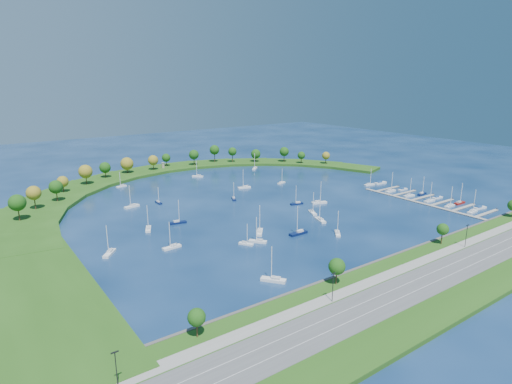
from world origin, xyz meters
TOP-DOWN VIEW (x-y plane):
  - ground at (0.00, 0.00)m, footprint 700.00×700.00m
  - south_shoreline at (0.03, -122.88)m, footprint 420.00×43.10m
  - breakwater at (-46.33, 48.72)m, footprint 286.74×247.64m
  - breakwater_trees at (-18.37, 89.63)m, footprint 239.91×94.29m
  - harbor_tower at (-8.11, 115.35)m, footprint 2.60×2.60m
  - dock_system at (85.30, -61.00)m, footprint 24.28×82.00m
  - moored_boat_0 at (-43.02, -54.77)m, footprint 5.18×6.73m
  - moored_boat_1 at (-29.61, -46.56)m, footprint 7.98×8.86m
  - moored_boat_2 at (41.78, 25.69)m, footprint 7.55×4.13m
  - moored_boat_3 at (12.20, -38.36)m, footprint 5.44×8.59m
  - moored_boat_4 at (-48.64, 29.67)m, footprint 1.92×6.84m
  - moored_boat_5 at (-55.25, -10.66)m, footprint 8.78×4.05m
  - moored_boat_6 at (-53.61, 81.42)m, footprint 7.46×3.48m
  - moored_boat_7 at (-7.92, 10.38)m, footprint 5.01×7.62m
  - moored_boat_8 at (55.17, 77.16)m, footprint 8.28×8.00m
  - moored_boat_9 at (-0.24, -69.28)m, footprint 6.77×7.40m
  - moored_boat_10 at (-71.78, -39.54)m, footprint 8.57×3.00m
  - moored_boat_11 at (-37.09, -55.68)m, footprint 7.09×7.76m
  - moored_boat_12 at (-64.48, 30.62)m, footprint 9.31×4.45m
  - moored_boat_13 at (-96.07, -30.33)m, footprint 7.53×8.56m
  - moored_boat_14 at (3.40, 78.26)m, footprint 7.56×7.69m
  - moored_boat_15 at (-71.31, -11.26)m, footprint 5.62×8.74m
  - moored_boat_16 at (-54.76, -90.08)m, footprint 7.74×8.96m
  - moored_boat_17 at (28.67, -26.18)m, footprint 9.58×5.65m
  - moored_boat_18 at (16.70, -20.02)m, footprint 8.11×3.79m
  - moored_boat_19 at (12.90, 29.72)m, footprint 9.21×4.52m
  - moored_boat_20 at (6.66, -50.21)m, footprint 5.12×9.46m
  - moored_boat_21 at (-15.33, -58.43)m, footprint 9.73×2.79m
  - docked_boat_0 at (85.51, -88.45)m, footprint 9.12×3.46m
  - docked_boat_1 at (95.98, -87.08)m, footprint 8.74×3.55m
  - docked_boat_2 at (85.52, -74.93)m, footprint 8.33×2.72m
  - docked_boat_3 at (96.01, -74.90)m, footprint 8.52×2.44m
  - docked_boat_4 at (85.52, -61.92)m, footprint 8.24×2.56m
  - docked_boat_5 at (95.99, -60.53)m, footprint 7.93×2.82m
  - docked_boat_6 at (85.52, -47.66)m, footprint 8.34×3.24m
  - docked_boat_7 at (96.02, -49.81)m, footprint 8.34×3.35m
  - docked_boat_8 at (85.51, -33.71)m, footprint 8.96×3.07m
  - docked_boat_9 at (95.99, -35.36)m, footprint 7.77×2.18m
  - docked_boat_10 at (87.92, -14.13)m, footprint 8.34×3.53m
  - docked_boat_11 at (97.86, -15.38)m, footprint 10.08×3.40m

SIDE VIEW (x-z plane):
  - ground at x=0.00m, z-range 0.00..0.00m
  - dock_system at x=85.30m, z-range -0.45..1.15m
  - docked_boat_9 at x=95.99m, z-range -0.21..1.37m
  - docked_boat_5 at x=95.99m, z-range -0.21..1.38m
  - docked_boat_1 at x=95.98m, z-range -0.23..1.50m
  - docked_boat_11 at x=97.86m, z-range -0.27..1.76m
  - moored_boat_0 at x=-43.02m, z-range -4.11..5.82m
  - moored_boat_4 at x=-48.64m, z-range -4.17..5.89m
  - moored_boat_6 at x=-53.61m, z-range -4.42..6.16m
  - moored_boat_2 at x=41.78m, z-range -4.47..6.22m
  - moored_boat_7 at x=-7.92m, z-range -4.59..6.34m
  - moored_boat_18 at x=16.70m, z-range -4.86..6.64m
  - moored_boat_9 at x=-0.24m, z-range -4.88..6.67m
  - docked_boat_10 at x=87.92m, z-range -5.03..6.84m
  - docked_boat_7 at x=96.02m, z-range -5.06..6.86m
  - docked_boat_6 at x=85.52m, z-range -5.07..6.88m
  - docked_boat_4 at x=85.52m, z-range -5.09..6.91m
  - moored_boat_11 at x=-37.09m, z-range -5.14..6.96m
  - docked_boat_2 at x=85.52m, z-range -5.14..6.96m
  - moored_boat_3 at x=12.20m, z-range -5.22..7.05m
  - moored_boat_10 at x=-71.78m, z-range -5.27..7.10m
  - moored_boat_14 at x=3.40m, z-range -5.28..7.11m
  - moored_boat_5 at x=-55.25m, z-range -5.31..7.15m
  - moored_boat_15 at x=-71.31m, z-range -5.33..7.17m
  - docked_boat_3 at x=96.01m, z-range -5.33..7.17m
  - docked_boat_8 at x=85.51m, z-range -5.54..7.41m
  - moored_boat_19 at x=12.90m, z-range -5.58..7.46m
  - docked_boat_0 at x=85.51m, z-range -5.60..7.48m
  - moored_boat_13 at x=-96.07m, z-range -5.64..7.52m
  - moored_boat_12 at x=-64.48m, z-range -5.66..7.54m
  - moored_boat_8 at x=55.17m, z-range -5.67..7.56m
  - moored_boat_20 at x=6.66m, z-range -5.75..7.64m
  - moored_boat_17 at x=28.67m, z-range -5.85..7.76m
  - moored_boat_16 at x=-54.76m, z-range -5.88..7.79m
  - moored_boat_1 at x=-29.61m, z-range -5.91..7.83m
  - moored_boat_21 at x=-15.33m, z-range -6.16..8.11m
  - breakwater at x=-46.33m, z-range -0.01..1.99m
  - south_shoreline at x=0.03m, z-range -4.80..6.80m
  - harbor_tower at x=-8.11m, z-range 2.05..6.43m
  - breakwater_trees at x=-18.37m, z-range 2.87..17.64m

